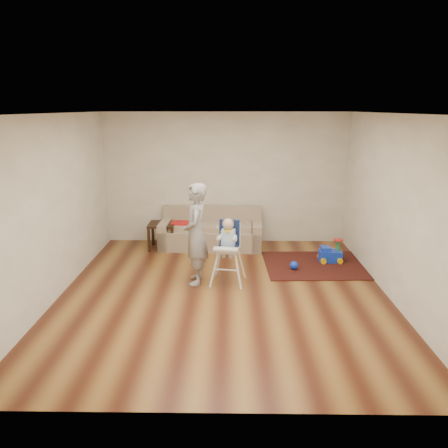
{
  "coord_description": "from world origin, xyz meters",
  "views": [
    {
      "loc": [
        0.1,
        -6.25,
        2.78
      ],
      "look_at": [
        0.0,
        0.4,
        1.0
      ],
      "focal_mm": 35.0,
      "sensor_mm": 36.0,
      "label": 1
    }
  ],
  "objects_px": {
    "adult": "(196,234)",
    "sofa": "(211,228)",
    "toy_ball": "(294,265)",
    "side_table": "(162,236)",
    "high_chair": "(228,252)",
    "ride_on_toy": "(330,250)"
  },
  "relations": [
    {
      "from": "side_table",
      "to": "high_chair",
      "type": "bearing_deg",
      "value": -52.92
    },
    {
      "from": "sofa",
      "to": "ride_on_toy",
      "type": "bearing_deg",
      "value": -18.78
    },
    {
      "from": "toy_ball",
      "to": "high_chair",
      "type": "height_order",
      "value": "high_chair"
    },
    {
      "from": "toy_ball",
      "to": "adult",
      "type": "xyz_separation_m",
      "value": [
        -1.68,
        -0.56,
        0.73
      ]
    },
    {
      "from": "ride_on_toy",
      "to": "toy_ball",
      "type": "distance_m",
      "value": 0.85
    },
    {
      "from": "sofa",
      "to": "adult",
      "type": "height_order",
      "value": "adult"
    },
    {
      "from": "ride_on_toy",
      "to": "adult",
      "type": "xyz_separation_m",
      "value": [
        -2.41,
        -0.99,
        0.59
      ]
    },
    {
      "from": "sofa",
      "to": "side_table",
      "type": "xyz_separation_m",
      "value": [
        -0.98,
        -0.09,
        -0.13
      ]
    },
    {
      "from": "ride_on_toy",
      "to": "high_chair",
      "type": "height_order",
      "value": "high_chair"
    },
    {
      "from": "high_chair",
      "to": "adult",
      "type": "distance_m",
      "value": 0.6
    },
    {
      "from": "adult",
      "to": "sofa",
      "type": "bearing_deg",
      "value": 172.55
    },
    {
      "from": "adult",
      "to": "high_chair",
      "type": "bearing_deg",
      "value": 87.42
    },
    {
      "from": "side_table",
      "to": "ride_on_toy",
      "type": "xyz_separation_m",
      "value": [
        3.23,
        -0.79,
        -0.03
      ]
    },
    {
      "from": "high_chair",
      "to": "side_table",
      "type": "bearing_deg",
      "value": 135.99
    },
    {
      "from": "sofa",
      "to": "side_table",
      "type": "height_order",
      "value": "sofa"
    },
    {
      "from": "high_chair",
      "to": "toy_ball",
      "type": "bearing_deg",
      "value": 34.82
    },
    {
      "from": "sofa",
      "to": "toy_ball",
      "type": "xyz_separation_m",
      "value": [
        1.52,
        -1.3,
        -0.31
      ]
    },
    {
      "from": "sofa",
      "to": "side_table",
      "type": "distance_m",
      "value": 0.99
    },
    {
      "from": "sofa",
      "to": "toy_ball",
      "type": "bearing_deg",
      "value": -37.97
    },
    {
      "from": "sofa",
      "to": "adult",
      "type": "bearing_deg",
      "value": -92.25
    },
    {
      "from": "side_table",
      "to": "high_chair",
      "type": "relative_size",
      "value": 0.48
    },
    {
      "from": "side_table",
      "to": "toy_ball",
      "type": "relative_size",
      "value": 3.55
    }
  ]
}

